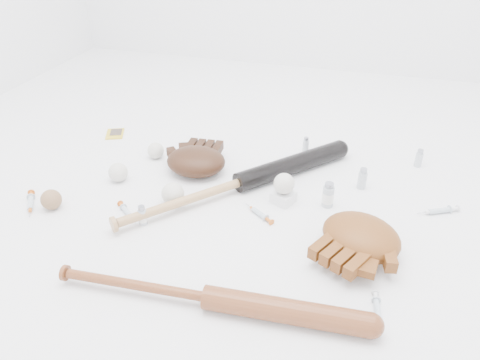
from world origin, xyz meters
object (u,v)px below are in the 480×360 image
(bat_dark, at_px, (240,182))
(bat_wood, at_px, (207,297))
(pedestal, at_px, (283,197))
(glove_dark, at_px, (196,161))

(bat_dark, height_order, bat_wood, bat_dark)
(bat_dark, bearing_deg, bat_wood, -130.80)
(bat_wood, relative_size, pedestal, 12.56)
(bat_wood, bearing_deg, glove_dark, 109.85)
(pedestal, bearing_deg, glove_dark, 163.81)
(bat_dark, relative_size, bat_wood, 1.15)
(bat_wood, xyz_separation_m, glove_dark, (-0.27, 0.62, 0.02))
(bat_dark, bearing_deg, pedestal, -57.23)
(bat_wood, xyz_separation_m, pedestal, (0.09, 0.52, -0.01))
(bat_dark, distance_m, glove_dark, 0.21)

